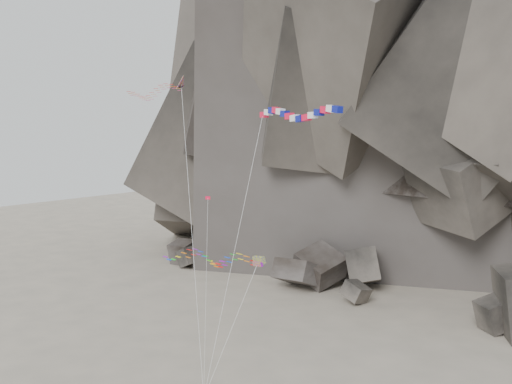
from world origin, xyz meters
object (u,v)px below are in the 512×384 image
Objects in this scene: banner_kite at (296,114)px; parafoil_kite at (205,257)px; pennant_kite at (207,241)px; delta_kite at (151,92)px.

parafoil_kite is (-11.18, 1.01, -13.42)m from banner_kite.
banner_kite is 17.50m from parafoil_kite.
pennant_kite is (-10.96, 1.07, -11.92)m from banner_kite.
delta_kite is at bearing -159.35° from parafoil_kite.
banner_kite is (17.61, -0.37, -2.28)m from delta_kite.
pennant_kite is (6.65, 0.70, -14.20)m from delta_kite.
banner_kite is 1.56× the size of pennant_kite.
delta_kite is 1.77× the size of pennant_kite.
delta_kite is 15.69m from pennant_kite.
banner_kite reaches higher than parafoil_kite.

